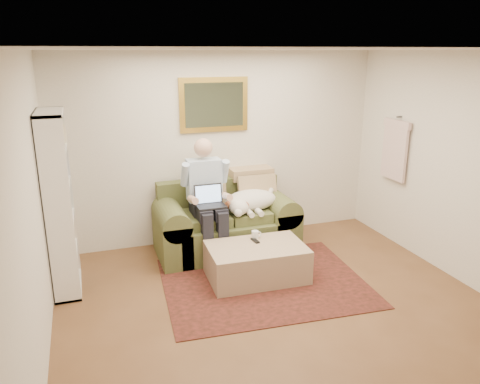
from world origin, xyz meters
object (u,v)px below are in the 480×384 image
sofa (225,228)px  sleeping_dog (251,200)px  laptop (210,200)px  bookshelf (59,204)px  seated_man (208,201)px  ottoman (256,262)px  coffee_mug (255,235)px

sofa → sleeping_dog: bearing=-15.7°
laptop → bookshelf: (-1.74, -0.17, 0.19)m
seated_man → sleeping_dog: (0.60, 0.08, -0.07)m
ottoman → coffee_mug: 0.34m
coffee_mug → bookshelf: size_ratio=0.05×
laptop → sleeping_dog: (0.60, 0.15, -0.11)m
sofa → laptop: size_ratio=5.15×
sleeping_dog → bookshelf: bookshelf is taller
seated_man → ottoman: 1.00m
sleeping_dog → laptop: bearing=-166.4°
sofa → coffee_mug: sofa is taller
ottoman → bookshelf: 2.31m
laptop → sleeping_dog: laptop is taller
bookshelf → laptop: bearing=5.4°
coffee_mug → bookshelf: bearing=172.5°
ottoman → coffee_mug: size_ratio=11.28×
coffee_mug → bookshelf: 2.26m
laptop → coffee_mug: size_ratio=3.55×
seated_man → bookshelf: bookshelf is taller
sofa → ottoman: size_ratio=1.62×
sleeping_dog → ottoman: (-0.23, -0.82, -0.49)m
sleeping_dog → sofa: bearing=164.3°
ottoman → bookshelf: bookshelf is taller
sofa → laptop: bearing=-139.0°
sofa → sleeping_dog: 0.51m
laptop → bookshelf: size_ratio=0.18×
bookshelf → sleeping_dog: bearing=7.6°
laptop → ottoman: bearing=-60.8°
seated_man → sleeping_dog: bearing=7.1°
laptop → ottoman: 0.98m
sleeping_dog → coffee_mug: (-0.17, -0.60, -0.24)m
laptop → sofa: bearing=41.0°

